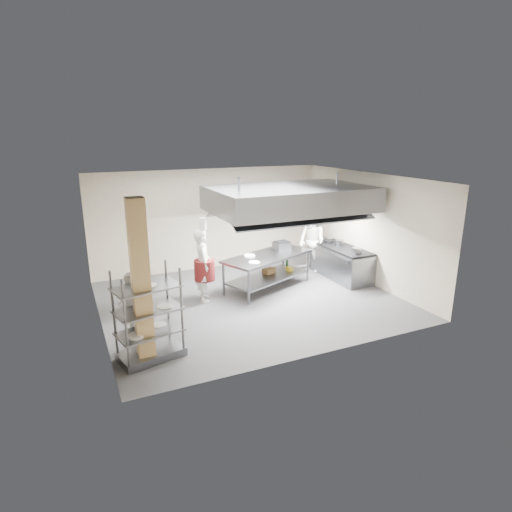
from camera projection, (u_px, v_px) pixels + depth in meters
name	position (u px, v px, depth m)	size (l,w,h in m)	color
floor	(250.00, 300.00, 10.63)	(7.00, 7.00, 0.00)	#39393C
ceiling	(250.00, 178.00, 9.79)	(7.00, 7.00, 0.00)	silver
wall_back	(210.00, 219.00, 12.83)	(7.00, 7.00, 0.00)	#C1B199
wall_left	(95.00, 259.00, 8.81)	(6.00, 6.00, 0.00)	#C1B199
wall_right	(368.00, 229.00, 11.61)	(6.00, 6.00, 0.00)	#C1B199
column	(141.00, 284.00, 7.39)	(0.30, 0.30, 3.00)	tan
exhaust_hood	(290.00, 199.00, 10.83)	(4.00, 2.50, 0.60)	slate
hood_strip_a	(258.00, 214.00, 10.56)	(1.60, 0.12, 0.04)	white
hood_strip_b	(320.00, 209.00, 11.28)	(1.60, 0.12, 0.04)	white
wall_shelf	(266.00, 216.00, 13.41)	(1.50, 0.28, 0.04)	slate
island	(268.00, 271.00, 11.37)	(2.53, 1.05, 0.91)	gray
island_worktop	(268.00, 256.00, 11.25)	(2.53, 1.05, 0.06)	slate
island_undershelf	(268.00, 277.00, 11.41)	(2.32, 0.95, 0.04)	slate
pass_rack	(148.00, 315.00, 7.70)	(1.15, 0.67, 1.72)	gray
cooking_range	(342.00, 263.00, 12.18)	(0.80, 2.00, 0.84)	slate
range_top	(343.00, 248.00, 12.05)	(0.78, 1.96, 0.06)	black
chef_head	(203.00, 265.00, 10.42)	(0.66, 0.43, 1.81)	silver
chef_line	(312.00, 242.00, 12.61)	(0.88, 0.69, 1.82)	silver
chef_plating	(133.00, 311.00, 8.02)	(0.92, 0.38, 1.57)	white
griddle	(282.00, 246.00, 11.75)	(0.43, 0.33, 0.21)	slate
wicker_basket	(269.00, 271.00, 11.63)	(0.33, 0.22, 0.14)	olive
stockpot	(339.00, 243.00, 12.20)	(0.24, 0.24, 0.17)	gray
plate_stack	(150.00, 330.00, 7.78)	(0.28, 0.28, 0.05)	white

